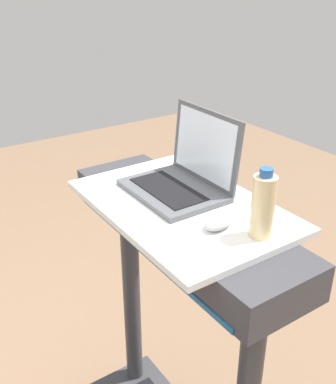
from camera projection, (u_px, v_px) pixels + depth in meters
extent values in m
cylinder|color=#38383D|center=(132.00, 295.00, 1.88)|extent=(0.07, 0.07, 0.88)
cube|color=#38383D|center=(182.00, 225.00, 1.41)|extent=(0.90, 0.28, 0.11)
cube|color=#0C3F19|center=(141.00, 238.00, 1.34)|extent=(0.24, 0.01, 0.06)
cube|color=#1E598C|center=(142.00, 251.00, 1.36)|extent=(0.81, 0.00, 0.02)
cube|color=white|center=(182.00, 206.00, 1.38)|extent=(0.67, 0.45, 0.02)
cube|color=#515459|center=(173.00, 191.00, 1.43)|extent=(0.31, 0.23, 0.02)
cube|color=black|center=(168.00, 189.00, 1.42)|extent=(0.26, 0.13, 0.00)
cube|color=#515459|center=(205.00, 146.00, 1.44)|extent=(0.31, 0.03, 0.23)
cube|color=white|center=(204.00, 146.00, 1.44)|extent=(0.28, 0.02, 0.20)
ellipsoid|color=#B2B2B7|center=(219.00, 222.00, 1.24)|extent=(0.09, 0.11, 0.03)
cylinder|color=beige|center=(263.00, 207.00, 1.17)|extent=(0.06, 0.06, 0.17)
cylinder|color=#2659A5|center=(266.00, 173.00, 1.13)|extent=(0.03, 0.03, 0.02)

